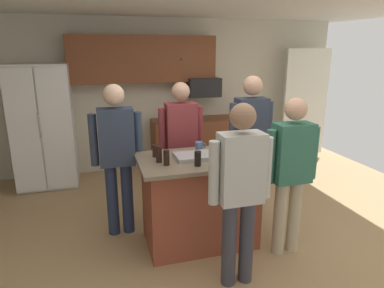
{
  "coord_description": "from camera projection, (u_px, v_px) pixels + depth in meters",
  "views": [
    {
      "loc": [
        -1.21,
        -3.13,
        2.08
      ],
      "look_at": [
        -0.2,
        0.4,
        1.05
      ],
      "focal_mm": 31.68,
      "sensor_mm": 36.0,
      "label": 1
    }
  ],
  "objects": [
    {
      "name": "microwave_over_range",
      "position": [
        203.0,
        87.0,
        5.86
      ],
      "size": [
        0.56,
        0.4,
        0.32
      ],
      "primitive_type": "cube",
      "color": "black"
    },
    {
      "name": "refrigerator",
      "position": [
        44.0,
        126.0,
        5.2
      ],
      "size": [
        0.87,
        0.76,
        1.88
      ],
      "color": "white",
      "rests_on": "ground"
    },
    {
      "name": "floor",
      "position": [
        219.0,
        243.0,
        3.78
      ],
      "size": [
        7.04,
        7.04,
        0.0
      ],
      "primitive_type": "plane",
      "color": "tan",
      "rests_on": "ground"
    },
    {
      "name": "mug_ceramic_white",
      "position": [
        233.0,
        145.0,
        3.88
      ],
      "size": [
        0.13,
        0.09,
        0.09
      ],
      "color": "#4C6B99",
      "rests_on": "kitchen_island"
    },
    {
      "name": "person_guest_right",
      "position": [
        181.0,
        140.0,
        4.26
      ],
      "size": [
        0.57,
        0.22,
        1.7
      ],
      "rotation": [
        0.0,
        0.0,
        -1.56
      ],
      "color": "#383842",
      "rests_on": "ground"
    },
    {
      "name": "mug_blue_stoneware",
      "position": [
        199.0,
        146.0,
        3.78
      ],
      "size": [
        0.13,
        0.09,
        0.11
      ],
      "color": "#4C6B99",
      "rests_on": "kitchen_island"
    },
    {
      "name": "person_host_foreground",
      "position": [
        250.0,
        137.0,
        4.18
      ],
      "size": [
        0.57,
        0.23,
        1.78
      ],
      "rotation": [
        0.0,
        0.0,
        -2.62
      ],
      "color": "#383842",
      "rests_on": "ground"
    },
    {
      "name": "glass_pilsner",
      "position": [
        166.0,
        158.0,
        3.31
      ],
      "size": [
        0.06,
        0.06,
        0.15
      ],
      "color": "black",
      "rests_on": "kitchen_island"
    },
    {
      "name": "glass_dark_ale",
      "position": [
        156.0,
        151.0,
        3.58
      ],
      "size": [
        0.07,
        0.07,
        0.13
      ],
      "color": "black",
      "rests_on": "kitchen_island"
    },
    {
      "name": "french_door_window_panel",
      "position": [
        305.0,
        103.0,
        6.39
      ],
      "size": [
        0.9,
        0.06,
        2.0
      ],
      "primitive_type": "cube",
      "color": "white",
      "rests_on": "ground"
    },
    {
      "name": "cabinet_run_lower",
      "position": [
        203.0,
        143.0,
        6.11
      ],
      "size": [
        1.8,
        0.63,
        0.9
      ],
      "color": "brown",
      "rests_on": "ground"
    },
    {
      "name": "cabinet_run_upper",
      "position": [
        143.0,
        59.0,
        5.56
      ],
      "size": [
        2.4,
        0.38,
        0.75
      ],
      "color": "brown"
    },
    {
      "name": "person_guest_by_door",
      "position": [
        240.0,
        185.0,
        2.89
      ],
      "size": [
        0.57,
        0.22,
        1.67
      ],
      "rotation": [
        0.0,
        0.0,
        1.73
      ],
      "color": "#383842",
      "rests_on": "ground"
    },
    {
      "name": "kitchen_island",
      "position": [
        200.0,
        200.0,
        3.69
      ],
      "size": [
        1.3,
        0.83,
        0.98
      ],
      "color": "brown",
      "rests_on": "ground"
    },
    {
      "name": "person_guest_left",
      "position": [
        291.0,
        168.0,
        3.37
      ],
      "size": [
        0.57,
        0.22,
        1.64
      ],
      "rotation": [
        0.0,
        0.0,
        2.65
      ],
      "color": "tan",
      "rests_on": "ground"
    },
    {
      "name": "glass_short_whisky",
      "position": [
        198.0,
        159.0,
        3.29
      ],
      "size": [
        0.07,
        0.07,
        0.15
      ],
      "color": "black",
      "rests_on": "kitchen_island"
    },
    {
      "name": "glass_stout_tall",
      "position": [
        232.0,
        147.0,
        3.7
      ],
      "size": [
        0.07,
        0.07,
        0.13
      ],
      "color": "#311E15",
      "rests_on": "kitchen_island"
    },
    {
      "name": "serving_tray",
      "position": [
        196.0,
        156.0,
        3.55
      ],
      "size": [
        0.44,
        0.3,
        0.04
      ],
      "color": "#B7B7BC",
      "rests_on": "kitchen_island"
    },
    {
      "name": "person_elder_center",
      "position": [
        117.0,
        150.0,
        3.73
      ],
      "size": [
        0.57,
        0.23,
        1.73
      ],
      "rotation": [
        0.0,
        0.0,
        -0.48
      ],
      "color": "#232D4C",
      "rests_on": "ground"
    },
    {
      "name": "tumbler_amber",
      "position": [
        159.0,
        154.0,
        3.4
      ],
      "size": [
        0.06,
        0.06,
        0.17
      ],
      "color": "black",
      "rests_on": "kitchen_island"
    },
    {
      "name": "back_wall",
      "position": [
        166.0,
        95.0,
        6.02
      ],
      "size": [
        6.4,
        0.1,
        2.6
      ],
      "primitive_type": "cube",
      "color": "beige",
      "rests_on": "ground"
    }
  ]
}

